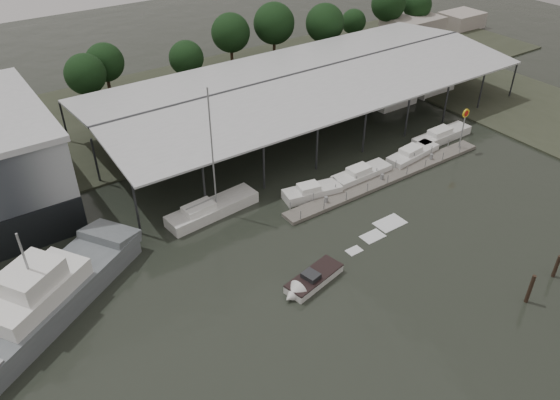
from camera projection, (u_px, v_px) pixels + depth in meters
ground at (344, 280)px, 47.89m from camera, size 200.00×200.00×0.00m
land_strip_far at (149, 112)px, 76.43m from camera, size 140.00×30.00×0.30m
land_strip_east at (544, 114)px, 75.93m from camera, size 20.00×60.00×0.30m
covered_boat_shed at (307, 76)px, 71.57m from camera, size 58.24×24.00×6.96m
floating_dock at (388, 178)px, 61.68m from camera, size 28.00×2.00×1.40m
shell_fuel_sign at (464, 121)px, 65.27m from camera, size 1.10×0.18×5.55m
distant_commercial_buildings at (428, 25)px, 105.21m from camera, size 22.00×8.00×4.00m
grey_trawler at (50, 293)px, 44.26m from camera, size 18.25×14.05×8.84m
white_sailboat at (211, 209)px, 55.77m from camera, size 10.17×3.48×13.90m
speedboat_underway at (310, 282)px, 47.16m from camera, size 17.27×5.47×2.00m
moored_cruiser_0 at (312, 192)px, 58.56m from camera, size 6.65×3.42×1.70m
moored_cruiser_1 at (361, 174)px, 61.59m from camera, size 7.42×2.28×1.70m
moored_cruiser_2 at (412, 154)px, 65.38m from camera, size 7.64×3.00×1.70m
moored_cruiser_3 at (441, 135)px, 69.44m from camera, size 8.92×2.35×1.70m
horizon_tree_line at (279, 29)px, 89.21m from camera, size 69.07×11.32×10.12m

